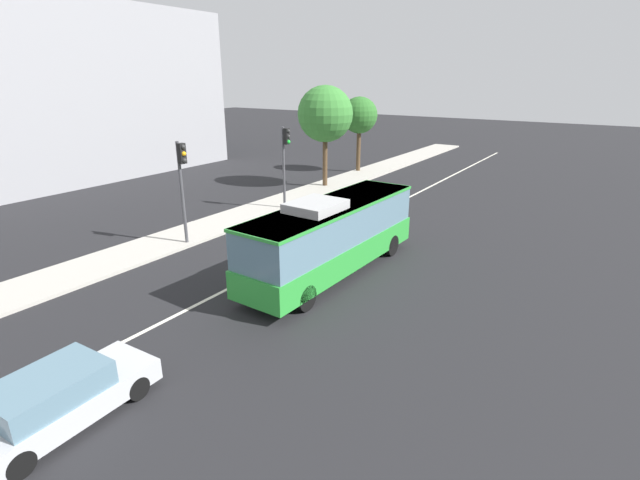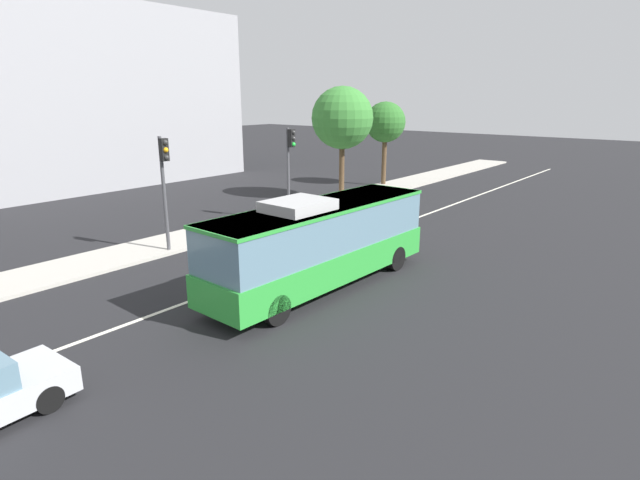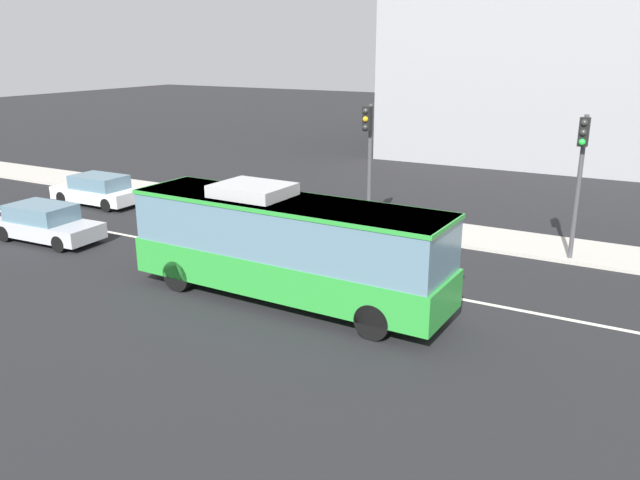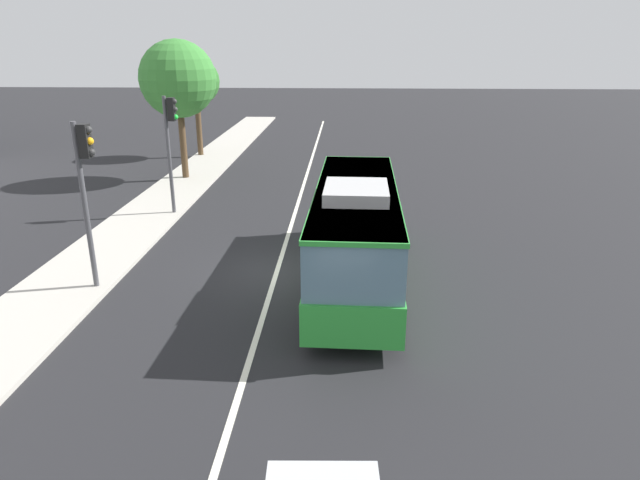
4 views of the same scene
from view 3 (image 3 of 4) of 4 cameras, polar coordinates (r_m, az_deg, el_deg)
name	(u,v)px [view 3 (image 3 of 4)]	position (r m, az deg, el deg)	size (l,w,h in m)	color
ground_plane	(347,278)	(21.23, 2.45, -3.38)	(160.00, 160.00, 0.00)	black
sidewalk_kerb	(417,229)	(26.89, 8.70, 1.02)	(80.00, 2.98, 0.14)	#B2ADA3
lane_centre_line	(347,277)	(21.23, 2.45, -3.37)	(76.00, 0.16, 0.01)	silver
transit_bus	(286,243)	(18.83, -3.04, -0.27)	(10.06, 2.76, 3.46)	green
sedan_white	(98,190)	(32.55, -19.34, 4.25)	(4.51, 1.84, 1.46)	white
sedan_silver	(46,223)	(27.18, -23.42, 1.40)	(4.57, 1.99, 1.46)	#B7BABF
traffic_light_near_corner	(581,164)	(23.49, 22.35, 6.36)	(0.32, 0.62, 5.20)	#47474C
traffic_light_mid_block	(368,146)	(25.73, 4.36, 8.42)	(0.33, 0.62, 5.20)	#47474C
office_block_background	(611,55)	(47.78, 24.65, 14.87)	(27.11, 16.49, 13.60)	#939399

